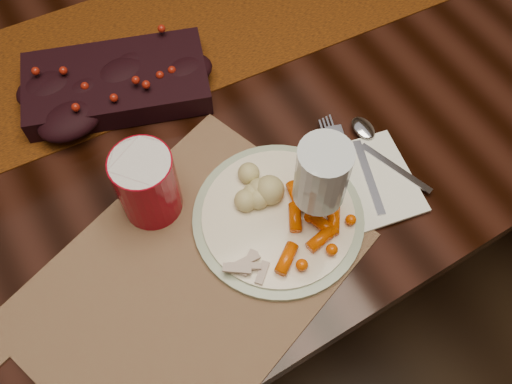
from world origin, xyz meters
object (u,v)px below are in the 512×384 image
baby_carrots (298,221)px  napkin (369,181)px  mashed_potatoes (248,184)px  turkey_shreds (249,269)px  wine_glass (318,192)px  dining_table (210,187)px  centerpiece (116,80)px  red_cup (147,184)px  dinner_plate (278,217)px  placemat_main (188,279)px

baby_carrots → napkin: baby_carrots is taller
mashed_potatoes → turkey_shreds: mashed_potatoes is taller
wine_glass → dining_table: bearing=94.5°
centerpiece → napkin: size_ratio=1.94×
napkin → red_cup: (-0.31, 0.14, 0.06)m
dinner_plate → napkin: size_ratio=1.66×
baby_carrots → turkey_shreds: size_ratio=1.90×
mashed_potatoes → wine_glass: bearing=-55.5°
mashed_potatoes → napkin: mashed_potatoes is taller
napkin → red_cup: red_cup is taller
dining_table → wine_glass: 0.58m
dining_table → mashed_potatoes: mashed_potatoes is taller
dining_table → red_cup: 0.51m
centerpiece → red_cup: 0.24m
baby_carrots → red_cup: bearing=138.1°
placemat_main → dinner_plate: dinner_plate is taller
dining_table → centerpiece: 0.43m
mashed_potatoes → turkey_shreds: bearing=-120.1°
dining_table → centerpiece: centerpiece is taller
mashed_potatoes → turkey_shreds: size_ratio=1.39×
dinner_plate → mashed_potatoes: (-0.02, 0.06, 0.03)m
turkey_shreds → napkin: size_ratio=0.40×
napkin → dining_table: bearing=125.9°
baby_carrots → mashed_potatoes: mashed_potatoes is taller
dining_table → napkin: bearing=-66.0°
baby_carrots → dinner_plate: bearing=120.2°
napkin → wine_glass: bearing=-162.2°
dining_table → napkin: (0.14, -0.32, 0.38)m
placemat_main → napkin: bearing=-19.9°
turkey_shreds → red_cup: (-0.07, 0.18, 0.04)m
dining_table → dinner_plate: (-0.02, -0.30, 0.39)m
placemat_main → turkey_shreds: bearing=-46.1°
dining_table → placemat_main: size_ratio=3.74×
centerpiece → dinner_plate: 0.37m
mashed_potatoes → napkin: 0.20m
wine_glass → baby_carrots: bearing=173.3°
red_cup → wine_glass: 0.25m
centerpiece → dinner_plate: bearing=-73.5°
baby_carrots → turkey_shreds: (-0.10, -0.03, -0.00)m
baby_carrots → red_cup: red_cup is taller
centerpiece → napkin: 0.46m
dining_table → turkey_shreds: 0.55m
napkin → red_cup: size_ratio=1.26×
centerpiece → wine_glass: size_ratio=1.52×
turkey_shreds → red_cup: red_cup is taller
baby_carrots → turkey_shreds: bearing=-165.8°
placemat_main → napkin: napkin is taller
dining_table → dinner_plate: bearing=-93.0°
dining_table → dinner_plate: dinner_plate is taller
dining_table → baby_carrots: (0.00, -0.33, 0.41)m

